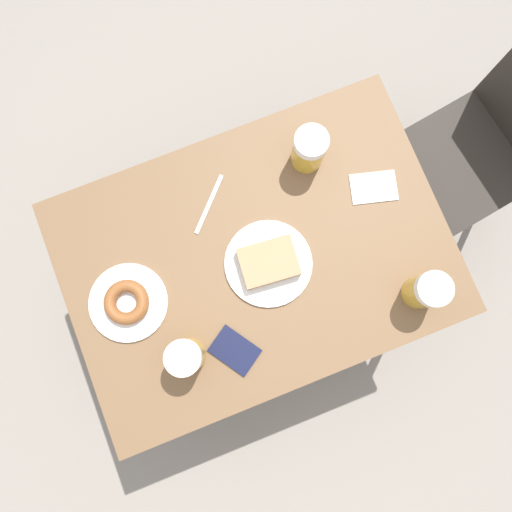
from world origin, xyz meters
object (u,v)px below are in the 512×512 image
Objects in this scene: passport_near_edge at (235,351)px; plate_with_cake at (268,263)px; chair at (495,142)px; beer_mug_right at (186,356)px; plate_with_donut at (127,302)px; beer_mug_center at (426,291)px; beer_mug_left at (309,150)px; fork at (209,204)px; napkin_folded at (374,187)px.

plate_with_cake is at bearing 137.24° from passport_near_edge.
beer_mug_right is (0.28, -1.16, 0.25)m from chair.
chair is 1.10m from passport_near_edge.
plate_with_donut is (0.08, -1.27, 0.19)m from chair.
plate_with_donut is 0.82m from beer_mug_center.
beer_mug_center is at bearing 16.44° from beer_mug_left.
chair is 5.76× the size of beer_mug_center.
beer_mug_right is at bearing 28.83° from plate_with_donut.
plate_with_cake is at bearing 23.00° from fork.
beer_mug_right reaches higher than passport_near_edge.
beer_mug_center is (0.48, 0.14, 0.00)m from beer_mug_left.
chair is at bearing 97.94° from plate_with_cake.
beer_mug_center is 0.98× the size of napkin_folded.
beer_mug_left is (-0.21, 0.62, 0.06)m from plate_with_donut.
beer_mug_right is at bearing -27.95° from fork.
beer_mug_center reaches higher than plate_with_cake.
beer_mug_right is at bearing -96.47° from beer_mug_center.
beer_mug_right reaches higher than plate_with_cake.
fork is at bearing -85.67° from beer_mug_left.
beer_mug_left is at bearing -109.68° from chair.
chair is 0.53m from napkin_folded.
chair is at bearing 78.86° from beer_mug_left.
chair is 0.98m from fork.
fork is (-0.10, -0.96, 0.18)m from chair.
chair is 0.89m from plate_with_cake.
plate_with_donut is 0.66m from beer_mug_left.
beer_mug_left is 0.59m from passport_near_edge.
beer_mug_center reaches higher than plate_with_donut.
plate_with_cake is (0.12, -0.86, 0.20)m from chair.
fork is at bearing 120.32° from plate_with_donut.
plate_with_donut is at bearing -151.17° from beer_mug_right.
beer_mug_center is (0.35, -0.50, 0.25)m from chair.
beer_mug_left is 1.05× the size of fork.
plate_with_cake is at bearing -41.53° from beer_mug_left.
beer_mug_left and beer_mug_right have the same top height.
chair reaches higher than plate_with_cake.
chair is 5.60× the size of passport_near_edge.
beer_mug_right reaches higher than fork.
fork is at bearing -105.61° from napkin_folded.
beer_mug_center is at bearing -1.16° from napkin_folded.
napkin_folded is (0.15, 0.15, -0.07)m from beer_mug_left.
beer_mug_center is at bearing 83.53° from beer_mug_right.
plate_with_donut is 0.77m from napkin_folded.
beer_mug_right is (0.20, 0.11, 0.06)m from plate_with_donut.
passport_near_edge is at bearing -81.87° from chair.
plate_with_donut is at bearing -95.89° from plate_with_cake.
chair is 5.76× the size of beer_mug_right.
napkin_folded is 0.99× the size of passport_near_edge.
passport_near_edge is at bearing -42.07° from beer_mug_left.
napkin_folded is (-0.33, 0.01, -0.07)m from beer_mug_center.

